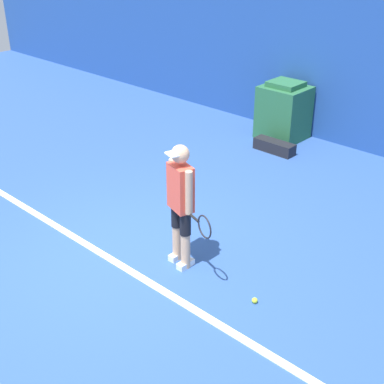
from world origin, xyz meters
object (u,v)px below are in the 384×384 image
tennis_player (181,201)px  equipment_bag (274,146)px  tennis_ball (255,300)px  covered_chair (284,111)px

tennis_player → equipment_bag: 4.07m
tennis_player → tennis_ball: size_ratio=23.77×
tennis_ball → covered_chair: 5.30m
covered_chair → equipment_bag: (0.32, -0.72, -0.44)m
tennis_player → equipment_bag: size_ratio=2.01×
tennis_player → equipment_bag: tennis_player is taller
covered_chair → equipment_bag: covered_chair is taller
tennis_ball → covered_chair: size_ratio=0.06×
tennis_ball → equipment_bag: (-2.40, 3.80, 0.07)m
covered_chair → tennis_ball: bearing=-59.0°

